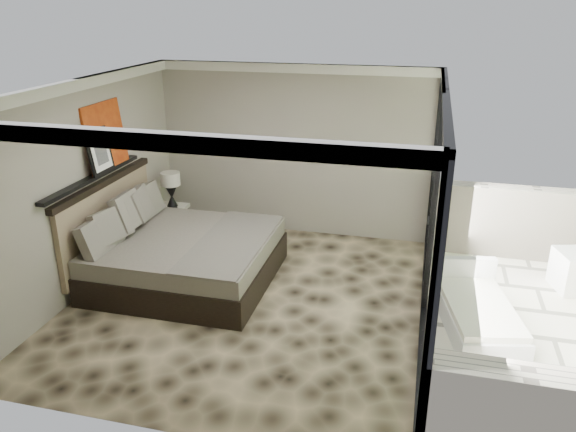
% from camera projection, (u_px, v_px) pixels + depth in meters
% --- Properties ---
extents(floor, '(5.00, 5.00, 0.00)m').
position_uv_depth(floor, '(249.00, 300.00, 7.43)').
color(floor, black).
rests_on(floor, ground).
extents(ceiling, '(4.50, 5.00, 0.02)m').
position_uv_depth(ceiling, '(243.00, 86.00, 6.42)').
color(ceiling, silver).
rests_on(ceiling, back_wall).
extents(back_wall, '(4.50, 0.02, 2.80)m').
position_uv_depth(back_wall, '(294.00, 151.00, 9.17)').
color(back_wall, gray).
rests_on(back_wall, floor).
extents(left_wall, '(0.02, 5.00, 2.80)m').
position_uv_depth(left_wall, '(86.00, 187.00, 7.43)').
color(left_wall, gray).
rests_on(left_wall, floor).
extents(glass_wall, '(0.08, 5.00, 2.80)m').
position_uv_depth(glass_wall, '(434.00, 217.00, 6.41)').
color(glass_wall, white).
rests_on(glass_wall, floor).
extents(terrace_slab, '(3.00, 5.00, 0.12)m').
position_uv_depth(terrace_slab, '(553.00, 344.00, 6.59)').
color(terrace_slab, beige).
rests_on(terrace_slab, ground).
extents(picture_ledge, '(0.12, 2.20, 0.05)m').
position_uv_depth(picture_ledge, '(93.00, 178.00, 7.47)').
color(picture_ledge, black).
rests_on(picture_ledge, left_wall).
extents(bed, '(2.39, 2.31, 1.32)m').
position_uv_depth(bed, '(180.00, 254.00, 7.87)').
color(bed, black).
rests_on(bed, floor).
extents(nightstand, '(0.61, 0.61, 0.49)m').
position_uv_depth(nightstand, '(172.00, 222.00, 9.37)').
color(nightstand, black).
rests_on(nightstand, floor).
extents(table_lamp, '(0.31, 0.31, 0.58)m').
position_uv_depth(table_lamp, '(171.00, 185.00, 9.18)').
color(table_lamp, black).
rests_on(table_lamp, nightstand).
extents(abstract_canvas, '(0.13, 0.90, 0.90)m').
position_uv_depth(abstract_canvas, '(105.00, 136.00, 7.70)').
color(abstract_canvas, '#B92B0F').
rests_on(abstract_canvas, picture_ledge).
extents(framed_print, '(0.11, 0.50, 0.60)m').
position_uv_depth(framed_print, '(99.00, 151.00, 7.50)').
color(framed_print, black).
rests_on(framed_print, picture_ledge).
extents(lounger, '(1.07, 1.67, 0.60)m').
position_uv_depth(lounger, '(477.00, 313.00, 6.77)').
color(lounger, silver).
rests_on(lounger, terrace_slab).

